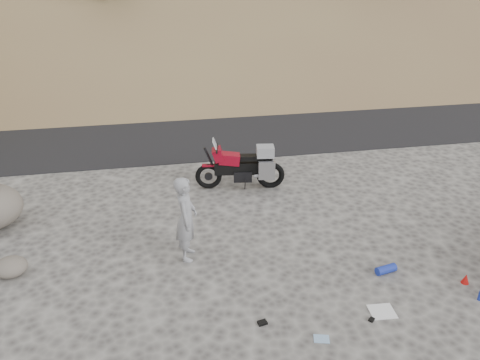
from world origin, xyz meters
name	(u,v)px	position (x,y,z in m)	size (l,w,h in m)	color
ground	(287,262)	(0.00, 0.00, 0.00)	(140.00, 140.00, 0.00)	#474341
road	(223,124)	(0.00, 9.00, 0.00)	(120.00, 7.00, 0.05)	black
motorcycle	(244,167)	(-0.23, 3.56, 0.62)	(2.44, 0.90, 1.46)	black
man	(188,256)	(-2.02, 0.57, 0.00)	(0.68, 0.45, 1.87)	gray
small_rock	(11,267)	(-5.56, 0.57, 0.20)	(0.78, 0.73, 0.39)	#534D47
gear_white_cloth	(382,311)	(1.28, -1.79, 0.01)	(0.45, 0.40, 0.01)	white
gear_blue_mat	(386,269)	(1.87, -0.73, 0.09)	(0.17, 0.17, 0.43)	#1A2D9C
gear_bottle	(480,295)	(3.22, -1.81, 0.10)	(0.07, 0.07, 0.20)	#1A2D9C
gear_funnel	(466,279)	(3.25, -1.31, 0.10)	(0.16, 0.16, 0.20)	#B80F0C
gear_glove_a	(262,323)	(-0.91, -1.69, 0.02)	(0.16, 0.11, 0.05)	black
gear_glove_b	(372,320)	(1.00, -1.96, 0.02)	(0.11, 0.08, 0.04)	black
gear_blue_cloth	(322,339)	(-0.02, -2.22, 0.01)	(0.26, 0.19, 0.01)	#89AED4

